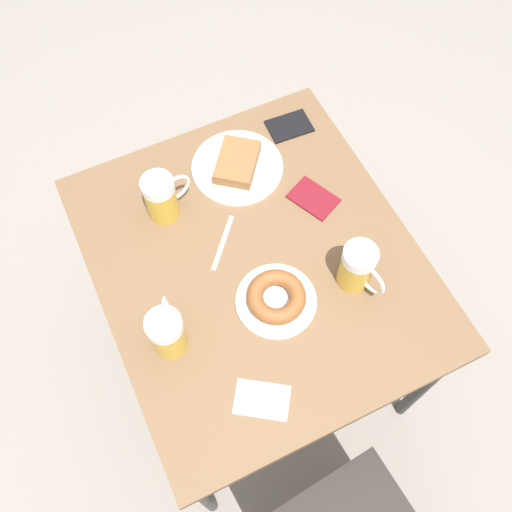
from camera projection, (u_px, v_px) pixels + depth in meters
The scene contains 11 objects.
ground_plane at pixel (256, 348), 2.13m from camera, with size 8.00×8.00×0.00m, color gray.
table at pixel (256, 270), 1.54m from camera, with size 0.81×0.93×0.73m.
plate_with_cake at pixel (237, 165), 1.60m from camera, with size 0.26×0.26×0.05m.
plate_with_donut at pixel (276, 298), 1.41m from camera, with size 0.20×0.20×0.05m.
beer_mug_left at pixel (167, 332), 1.32m from camera, with size 0.09×0.13×0.14m.
beer_mug_center at pixel (162, 197), 1.49m from camera, with size 0.13×0.09×0.14m.
beer_mug_right at pixel (358, 267), 1.39m from camera, with size 0.09×0.13×0.14m.
napkin_folded at pixel (262, 400), 1.31m from camera, with size 0.15×0.14×0.00m.
fork at pixel (223, 243), 1.50m from camera, with size 0.12×0.14×0.00m.
passport_near_edge at pixel (313, 198), 1.56m from camera, with size 0.13×0.15×0.01m.
passport_far_edge at pixel (289, 126), 1.68m from camera, with size 0.13×0.10×0.01m.
Camera 1 is at (0.29, 0.60, 2.05)m, focal length 40.00 mm.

